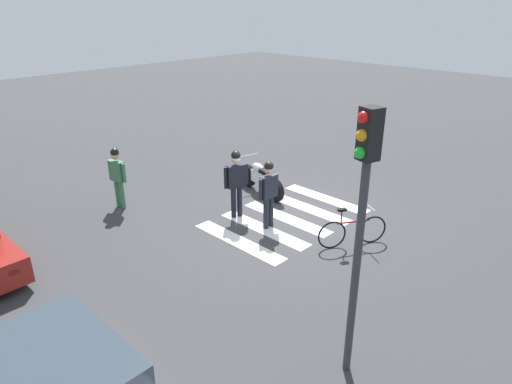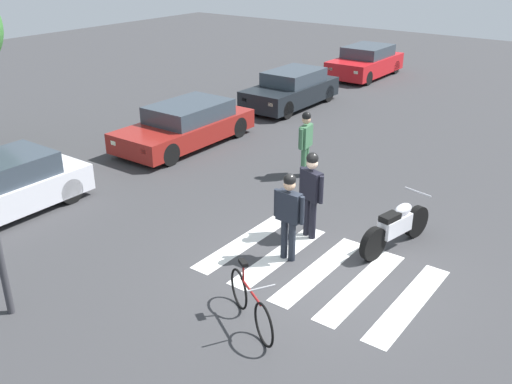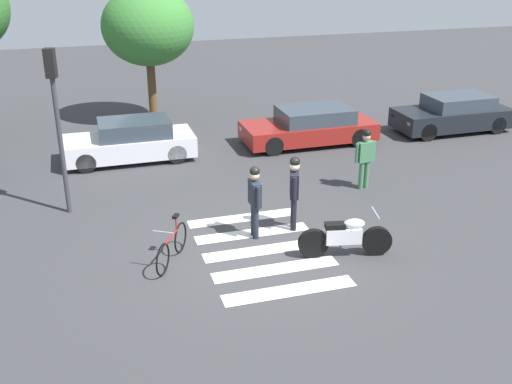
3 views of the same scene
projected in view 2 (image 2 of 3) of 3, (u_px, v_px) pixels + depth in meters
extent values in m
plane|color=#38383A|center=(319.00, 270.00, 10.75)|extent=(60.00, 60.00, 0.00)
cylinder|color=black|center=(416.00, 221.00, 11.86)|extent=(0.70, 0.28, 0.68)
cylinder|color=black|center=(373.00, 244.00, 10.99)|extent=(0.70, 0.28, 0.68)
cube|color=silver|center=(395.00, 225.00, 11.32)|extent=(0.84, 0.44, 0.36)
ellipsoid|color=silver|center=(403.00, 210.00, 11.35)|extent=(0.52, 0.33, 0.24)
cube|color=black|center=(390.00, 217.00, 11.10)|extent=(0.48, 0.33, 0.12)
cylinder|color=#A5A5AD|center=(418.00, 192.00, 11.53)|extent=(0.16, 0.61, 0.04)
torus|color=black|center=(264.00, 325.00, 8.66)|extent=(0.40, 0.63, 0.71)
torus|color=black|center=(239.00, 289.00, 9.55)|extent=(0.40, 0.63, 0.71)
cylinder|color=maroon|center=(251.00, 291.00, 8.99)|extent=(0.45, 0.73, 0.04)
cylinder|color=maroon|center=(243.00, 272.00, 9.19)|extent=(0.04, 0.04, 0.34)
cube|color=black|center=(243.00, 263.00, 9.11)|extent=(0.19, 0.22, 0.06)
cylinder|color=#99999E|center=(261.00, 288.00, 8.50)|extent=(0.41, 0.26, 0.03)
cylinder|color=#1E232D|center=(292.00, 241.00, 10.93)|extent=(0.14, 0.14, 0.83)
cylinder|color=#1E232D|center=(284.00, 238.00, 11.03)|extent=(0.14, 0.14, 0.83)
cube|color=#1E232D|center=(289.00, 207.00, 10.69)|extent=(0.20, 0.49, 0.59)
sphere|color=tan|center=(290.00, 185.00, 10.51)|extent=(0.23, 0.23, 0.23)
cylinder|color=#1E232D|center=(302.00, 211.00, 10.53)|extent=(0.09, 0.09, 0.56)
cylinder|color=#1E232D|center=(276.00, 203.00, 10.85)|extent=(0.09, 0.09, 0.56)
sphere|color=black|center=(290.00, 180.00, 10.47)|extent=(0.24, 0.24, 0.24)
cylinder|color=black|center=(307.00, 216.00, 11.88)|extent=(0.14, 0.14, 0.87)
cylinder|color=black|center=(313.00, 219.00, 11.74)|extent=(0.14, 0.14, 0.87)
cube|color=black|center=(311.00, 185.00, 11.51)|extent=(0.35, 0.55, 0.62)
sphere|color=beige|center=(312.00, 163.00, 11.32)|extent=(0.24, 0.24, 0.24)
cylinder|color=black|center=(302.00, 180.00, 11.73)|extent=(0.09, 0.09, 0.59)
cylinder|color=black|center=(321.00, 190.00, 11.28)|extent=(0.09, 0.09, 0.59)
sphere|color=black|center=(312.00, 158.00, 11.27)|extent=(0.25, 0.25, 0.25)
cylinder|color=#3F724C|center=(304.00, 162.00, 14.82)|extent=(0.14, 0.14, 0.81)
cylinder|color=#3F724C|center=(306.00, 160.00, 14.97)|extent=(0.14, 0.14, 0.81)
cube|color=#3F724C|center=(306.00, 136.00, 14.62)|extent=(0.50, 0.27, 0.57)
sphere|color=tan|center=(306.00, 120.00, 14.44)|extent=(0.22, 0.22, 0.22)
cylinder|color=#3F724C|center=(301.00, 139.00, 14.38)|extent=(0.09, 0.09, 0.55)
cylinder|color=#3F724C|center=(310.00, 133.00, 14.85)|extent=(0.09, 0.09, 0.55)
sphere|color=black|center=(307.00, 116.00, 14.40)|extent=(0.23, 0.23, 0.23)
cube|color=silver|center=(409.00, 303.00, 9.77)|extent=(2.80, 0.45, 0.01)
cube|color=silver|center=(362.00, 286.00, 10.26)|extent=(2.80, 0.45, 0.01)
cube|color=silver|center=(319.00, 270.00, 10.75)|extent=(2.80, 0.45, 0.01)
cube|color=silver|center=(280.00, 256.00, 11.24)|extent=(2.80, 0.45, 0.01)
cube|color=silver|center=(244.00, 242.00, 11.73)|extent=(2.80, 0.45, 0.01)
cylinder|color=black|center=(70.00, 191.00, 13.41)|extent=(0.61, 0.22, 0.61)
cylinder|color=black|center=(33.00, 176.00, 14.21)|extent=(0.61, 0.22, 0.61)
cube|color=#333D47|center=(0.00, 169.00, 12.63)|extent=(2.22, 1.51, 0.51)
cylinder|color=black|center=(169.00, 154.00, 15.63)|extent=(0.65, 0.22, 0.65)
cylinder|color=black|center=(128.00, 143.00, 16.54)|extent=(0.65, 0.22, 0.65)
cylinder|color=black|center=(238.00, 127.00, 17.90)|extent=(0.65, 0.22, 0.65)
cylinder|color=black|center=(198.00, 118.00, 18.80)|extent=(0.65, 0.22, 0.65)
cube|color=maroon|center=(185.00, 130.00, 17.16)|extent=(4.54, 1.91, 0.58)
cube|color=#333D47|center=(189.00, 111.00, 17.11)|extent=(2.45, 1.67, 0.50)
cube|color=#F2EDCC|center=(144.00, 151.00, 15.16)|extent=(0.08, 0.20, 0.12)
cube|color=#F2EDCC|center=(114.00, 143.00, 15.81)|extent=(0.08, 0.20, 0.12)
cylinder|color=black|center=(286.00, 110.00, 19.74)|extent=(0.64, 0.22, 0.63)
cylinder|color=black|center=(251.00, 103.00, 20.57)|extent=(0.64, 0.22, 0.63)
cylinder|color=black|center=(327.00, 93.00, 21.85)|extent=(0.64, 0.22, 0.63)
cylinder|color=black|center=(294.00, 88.00, 22.67)|extent=(0.64, 0.22, 0.63)
cube|color=black|center=(290.00, 93.00, 21.13)|extent=(4.22, 1.77, 0.67)
cube|color=#333D47|center=(294.00, 76.00, 21.05)|extent=(2.28, 1.55, 0.48)
cube|color=#F2EDCC|center=(271.00, 105.00, 19.26)|extent=(0.08, 0.20, 0.12)
cube|color=#F2EDCC|center=(245.00, 99.00, 19.87)|extent=(0.08, 0.20, 0.12)
cylinder|color=black|center=(367.00, 78.00, 24.33)|extent=(0.61, 0.22, 0.61)
cylinder|color=black|center=(333.00, 73.00, 25.24)|extent=(0.61, 0.22, 0.61)
cylinder|color=black|center=(395.00, 67.00, 26.43)|extent=(0.61, 0.22, 0.61)
cylinder|color=black|center=(362.00, 63.00, 27.34)|extent=(0.61, 0.22, 0.61)
cube|color=red|center=(365.00, 65.00, 25.75)|extent=(4.21, 1.92, 0.71)
cube|color=#333D47|center=(368.00, 51.00, 25.66)|extent=(2.27, 1.68, 0.49)
cube|color=#F2EDCC|center=(356.00, 72.00, 23.86)|extent=(0.08, 0.20, 0.12)
cube|color=#F2EDCC|center=(331.00, 69.00, 24.52)|extent=(0.08, 0.20, 0.12)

